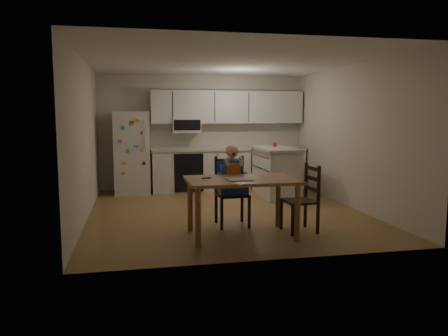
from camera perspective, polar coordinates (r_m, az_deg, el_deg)
name	(u,v)px	position (r m, az deg, el deg)	size (l,w,h in m)	color
room	(220,137)	(7.72, -0.47, 4.08)	(4.52, 5.01, 2.51)	olive
refrigerator	(132,153)	(9.27, -11.95, 1.95)	(0.72, 0.70, 1.70)	silver
kitchen_run	(227,150)	(9.57, 0.44, 2.42)	(3.37, 0.62, 2.15)	silver
kitchen_island	(276,172)	(8.83, 6.79, -0.50)	(0.70, 1.33, 0.98)	silver
red_cup	(275,145)	(8.98, 6.65, 3.05)	(0.07, 0.07, 0.09)	red
dining_table	(242,186)	(5.88, 2.32, -2.42)	(1.47, 0.95, 0.79)	olive
napkin	(240,179)	(5.74, 2.06, -1.50)	(0.33, 0.29, 0.01)	#B2B3B7
toddler_spoon	(206,178)	(5.87, -2.42, -1.31)	(0.02, 0.02, 0.12)	#1D4CB0
chair_booster	(232,177)	(6.47, 0.99, -1.18)	(0.46, 0.46, 1.20)	black
chair_side	(306,194)	(6.25, 10.64, -3.33)	(0.45, 0.45, 0.95)	black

